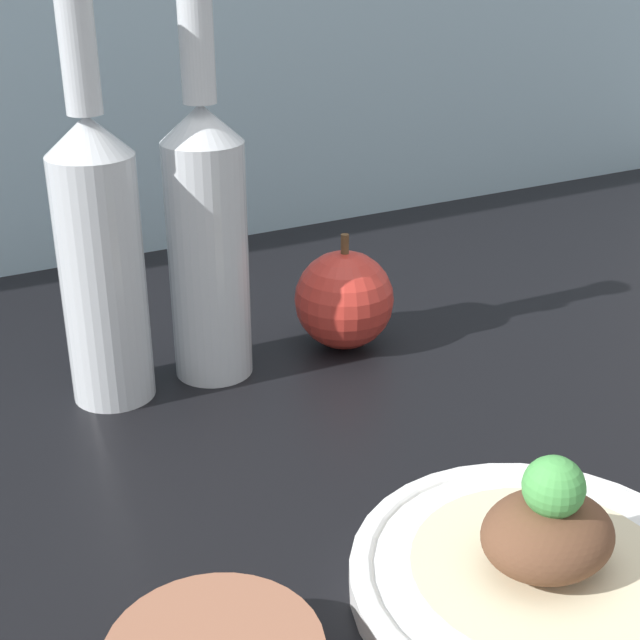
% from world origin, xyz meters
% --- Properties ---
extents(ground_plane, '(1.80, 1.10, 0.04)m').
position_xyz_m(ground_plane, '(0.00, 0.00, -0.02)').
color(ground_plane, black).
extents(plate, '(0.22, 0.22, 0.02)m').
position_xyz_m(plate, '(0.06, -0.14, 0.01)').
color(plate, white).
rests_on(plate, ground_plane).
extents(plated_food, '(0.15, 0.15, 0.07)m').
position_xyz_m(plated_food, '(0.06, -0.14, 0.04)').
color(plated_food, beige).
rests_on(plated_food, plate).
extents(cider_bottle_left, '(0.07, 0.07, 0.33)m').
position_xyz_m(cider_bottle_left, '(-0.09, 0.21, 0.13)').
color(cider_bottle_left, silver).
rests_on(cider_bottle_left, ground_plane).
extents(cider_bottle_right, '(0.07, 0.07, 0.33)m').
position_xyz_m(cider_bottle_right, '(0.00, 0.21, 0.13)').
color(cider_bottle_right, silver).
rests_on(cider_bottle_right, ground_plane).
extents(apple, '(0.09, 0.09, 0.11)m').
position_xyz_m(apple, '(0.12, 0.20, 0.04)').
color(apple, red).
rests_on(apple, ground_plane).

